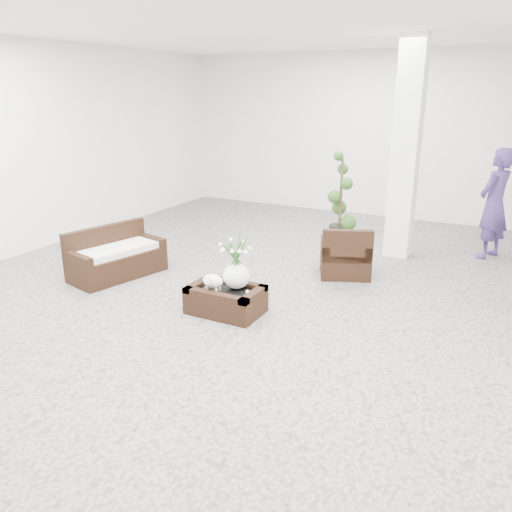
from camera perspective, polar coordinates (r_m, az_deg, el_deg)
The scene contains 10 objects.
ground at distance 6.90m, azimuth 0.39°, elevation -4.67°, with size 11.00×11.00×0.00m, color gray.
column at distance 8.68m, azimuth 16.47°, elevation 11.24°, with size 0.40×0.40×3.50m, color white.
coffee_table at distance 6.41m, azimuth -3.40°, elevation -5.03°, with size 0.90×0.60×0.31m, color black.
sheep_figurine at distance 6.29m, azimuth -4.85°, elevation -2.94°, with size 0.28×0.23×0.21m, color white.
planter_narcissus at distance 6.25m, azimuth -2.24°, elevation -0.18°, with size 0.44×0.44×0.80m, color white, non-canonical shape.
tealight at distance 6.22m, azimuth -0.96°, elevation -4.02°, with size 0.04×0.04×0.03m, color white.
armchair at distance 7.76m, azimuth 10.00°, elevation 0.67°, with size 0.73×0.70×0.77m, color black.
loveseat at distance 7.86m, azimuth -15.36°, elevation 0.37°, with size 1.38×0.66×0.74m, color black.
topiary at distance 9.61m, azimuth 9.48°, elevation 6.57°, with size 0.43×0.43×1.60m, color #214014, non-canonical shape.
shopper at distance 9.20m, azimuth 25.13°, elevation 5.31°, with size 0.66×0.44×1.82m, color #382A5E.
Camera 1 is at (2.93, -5.66, 2.65)m, focal length 35.68 mm.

